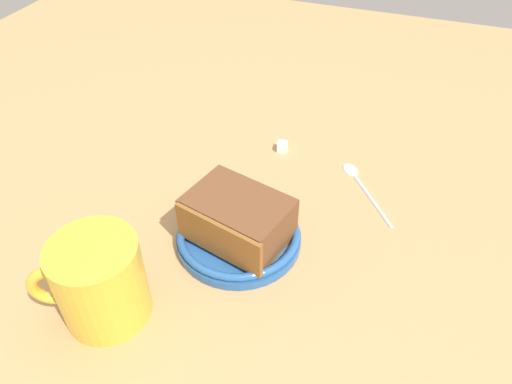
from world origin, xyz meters
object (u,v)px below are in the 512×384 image
(tea_mug, at_px, (99,281))
(teaspoon, at_px, (358,178))
(cake_slice, at_px, (237,219))
(sugar_cube, at_px, (283,147))
(small_plate, at_px, (239,235))

(tea_mug, xyz_separation_m, teaspoon, (0.30, -0.20, -0.05))
(cake_slice, distance_m, tea_mug, 0.16)
(tea_mug, xyz_separation_m, sugar_cube, (0.33, -0.09, -0.04))
(sugar_cube, bearing_deg, tea_mug, 165.41)
(small_plate, bearing_deg, sugar_cube, 1.76)
(small_plate, xyz_separation_m, tea_mug, (-0.14, 0.09, 0.04))
(sugar_cube, bearing_deg, teaspoon, -104.38)
(cake_slice, bearing_deg, teaspoon, -34.30)
(sugar_cube, bearing_deg, cake_slice, -178.46)
(tea_mug, distance_m, teaspoon, 0.37)
(tea_mug, distance_m, sugar_cube, 0.34)
(cake_slice, xyz_separation_m, teaspoon, (0.16, -0.11, -0.04))
(cake_slice, bearing_deg, tea_mug, 146.03)
(small_plate, height_order, cake_slice, cake_slice)
(cake_slice, distance_m, sugar_cube, 0.20)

